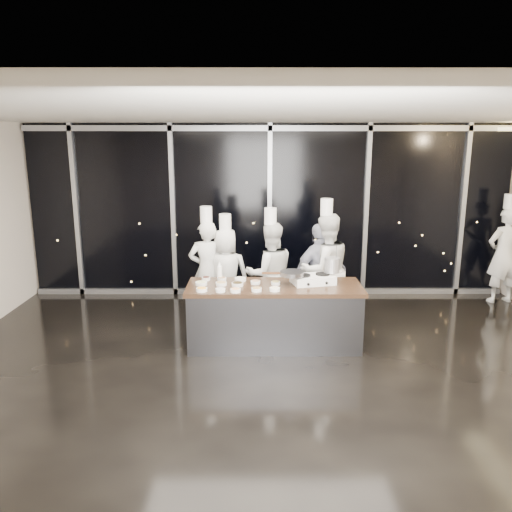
{
  "coord_description": "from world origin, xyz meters",
  "views": [
    {
      "loc": [
        -0.27,
        -5.84,
        2.89
      ],
      "look_at": [
        -0.26,
        1.2,
        1.25
      ],
      "focal_mm": 35.0,
      "sensor_mm": 36.0,
      "label": 1
    }
  ],
  "objects_px": {
    "chef_right": "(325,270)",
    "chef_side": "(503,254)",
    "stove": "(313,279)",
    "chef_far_left": "(207,270)",
    "chef_center": "(270,273)",
    "guest": "(320,274)",
    "demo_counter": "(274,315)",
    "stock_pot": "(332,265)",
    "frying_pan": "(291,273)",
    "chef_left": "(226,274)"
  },
  "relations": [
    {
      "from": "chef_right",
      "to": "chef_side",
      "type": "relative_size",
      "value": 1.02
    },
    {
      "from": "stove",
      "to": "chef_far_left",
      "type": "distance_m",
      "value": 1.88
    },
    {
      "from": "chef_center",
      "to": "chef_side",
      "type": "distance_m",
      "value": 4.38
    },
    {
      "from": "chef_center",
      "to": "chef_right",
      "type": "distance_m",
      "value": 0.86
    },
    {
      "from": "chef_center",
      "to": "guest",
      "type": "relative_size",
      "value": 1.15
    },
    {
      "from": "stove",
      "to": "chef_center",
      "type": "relative_size",
      "value": 0.35
    },
    {
      "from": "stove",
      "to": "chef_right",
      "type": "distance_m",
      "value": 0.81
    },
    {
      "from": "demo_counter",
      "to": "stock_pot",
      "type": "xyz_separation_m",
      "value": [
        0.83,
        0.17,
        0.7
      ]
    },
    {
      "from": "chef_center",
      "to": "frying_pan",
      "type": "bearing_deg",
      "value": 95.3
    },
    {
      "from": "chef_center",
      "to": "guest",
      "type": "bearing_deg",
      "value": 169.92
    },
    {
      "from": "guest",
      "to": "chef_right",
      "type": "distance_m",
      "value": 0.12
    },
    {
      "from": "stock_pot",
      "to": "chef_side",
      "type": "height_order",
      "value": "chef_side"
    },
    {
      "from": "stove",
      "to": "chef_side",
      "type": "relative_size",
      "value": 0.33
    },
    {
      "from": "guest",
      "to": "chef_left",
      "type": "bearing_deg",
      "value": -30.37
    },
    {
      "from": "demo_counter",
      "to": "chef_left",
      "type": "bearing_deg",
      "value": 124.82
    },
    {
      "from": "frying_pan",
      "to": "chef_far_left",
      "type": "xyz_separation_m",
      "value": [
        -1.28,
        1.07,
        -0.22
      ]
    },
    {
      "from": "demo_counter",
      "to": "chef_far_left",
      "type": "bearing_deg",
      "value": 134.16
    },
    {
      "from": "demo_counter",
      "to": "chef_center",
      "type": "bearing_deg",
      "value": 92.22
    },
    {
      "from": "stove",
      "to": "chef_far_left",
      "type": "relative_size",
      "value": 0.35
    },
    {
      "from": "chef_far_left",
      "to": "chef_right",
      "type": "relative_size",
      "value": 0.93
    },
    {
      "from": "chef_far_left",
      "to": "chef_left",
      "type": "height_order",
      "value": "chef_far_left"
    },
    {
      "from": "stove",
      "to": "chef_side",
      "type": "xyz_separation_m",
      "value": [
        3.65,
        1.9,
        -0.07
      ]
    },
    {
      "from": "stove",
      "to": "chef_far_left",
      "type": "xyz_separation_m",
      "value": [
        -1.6,
        0.99,
        -0.12
      ]
    },
    {
      "from": "chef_left",
      "to": "frying_pan",
      "type": "bearing_deg",
      "value": 128.9
    },
    {
      "from": "frying_pan",
      "to": "guest",
      "type": "xyz_separation_m",
      "value": [
        0.52,
        0.9,
        -0.25
      ]
    },
    {
      "from": "stove",
      "to": "frying_pan",
      "type": "height_order",
      "value": "frying_pan"
    },
    {
      "from": "guest",
      "to": "chef_side",
      "type": "height_order",
      "value": "chef_side"
    },
    {
      "from": "stock_pot",
      "to": "chef_right",
      "type": "bearing_deg",
      "value": 90.56
    },
    {
      "from": "stove",
      "to": "chef_left",
      "type": "relative_size",
      "value": 0.37
    },
    {
      "from": "chef_center",
      "to": "guest",
      "type": "height_order",
      "value": "chef_center"
    },
    {
      "from": "stove",
      "to": "chef_side",
      "type": "bearing_deg",
      "value": 13.93
    },
    {
      "from": "stove",
      "to": "frying_pan",
      "type": "distance_m",
      "value": 0.34
    },
    {
      "from": "stock_pot",
      "to": "chef_left",
      "type": "xyz_separation_m",
      "value": [
        -1.58,
        0.9,
        -0.37
      ]
    },
    {
      "from": "frying_pan",
      "to": "chef_far_left",
      "type": "bearing_deg",
      "value": 126.61
    },
    {
      "from": "stock_pot",
      "to": "chef_right",
      "type": "xyz_separation_m",
      "value": [
        -0.01,
        0.67,
        -0.24
      ]
    },
    {
      "from": "stock_pot",
      "to": "chef_center",
      "type": "relative_size",
      "value": 0.12
    },
    {
      "from": "chef_far_left",
      "to": "chef_left",
      "type": "relative_size",
      "value": 1.07
    },
    {
      "from": "frying_pan",
      "to": "chef_far_left",
      "type": "relative_size",
      "value": 0.33
    },
    {
      "from": "demo_counter",
      "to": "frying_pan",
      "type": "relative_size",
      "value": 3.95
    },
    {
      "from": "frying_pan",
      "to": "stock_pot",
      "type": "height_order",
      "value": "stock_pot"
    },
    {
      "from": "stock_pot",
      "to": "frying_pan",
      "type": "bearing_deg",
      "value": -164.39
    },
    {
      "from": "chef_right",
      "to": "stock_pot",
      "type": "bearing_deg",
      "value": 68.98
    },
    {
      "from": "demo_counter",
      "to": "frying_pan",
      "type": "height_order",
      "value": "frying_pan"
    },
    {
      "from": "chef_left",
      "to": "guest",
      "type": "height_order",
      "value": "chef_left"
    },
    {
      "from": "chef_right",
      "to": "frying_pan",
      "type": "bearing_deg",
      "value": 33.49
    },
    {
      "from": "stock_pot",
      "to": "chef_center",
      "type": "xyz_separation_m",
      "value": [
        -0.87,
        0.7,
        -0.31
      ]
    },
    {
      "from": "frying_pan",
      "to": "demo_counter",
      "type": "bearing_deg",
      "value": 168.33
    },
    {
      "from": "chef_left",
      "to": "stock_pot",
      "type": "bearing_deg",
      "value": 146.47
    },
    {
      "from": "demo_counter",
      "to": "chef_right",
      "type": "height_order",
      "value": "chef_right"
    },
    {
      "from": "stock_pot",
      "to": "chef_side",
      "type": "bearing_deg",
      "value": 28.33
    }
  ]
}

